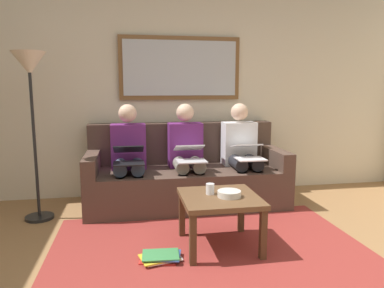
{
  "coord_description": "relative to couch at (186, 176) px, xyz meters",
  "views": [
    {
      "loc": [
        0.63,
        1.85,
        1.32
      ],
      "look_at": [
        0.0,
        -1.7,
        0.75
      ],
      "focal_mm": 33.49,
      "sensor_mm": 36.0,
      "label": 1
    }
  ],
  "objects": [
    {
      "name": "framed_mirror",
      "position": [
        0.0,
        -0.39,
        1.24
      ],
      "size": [
        1.46,
        0.05,
        0.75
      ],
      "color": "brown"
    },
    {
      "name": "standing_lamp",
      "position": [
        1.55,
        0.27,
        1.06
      ],
      "size": [
        0.32,
        0.32,
        1.66
      ],
      "color": "black",
      "rests_on": "ground_plane"
    },
    {
      "name": "person_left",
      "position": [
        -0.64,
        0.07,
        0.3
      ],
      "size": [
        0.38,
        0.58,
        1.14
      ],
      "color": "silver",
      "rests_on": "couch"
    },
    {
      "name": "laptop_white",
      "position": [
        -0.64,
        0.31,
        0.32
      ],
      "size": [
        0.3,
        0.38,
        0.16
      ],
      "color": "white"
    },
    {
      "name": "person_middle",
      "position": [
        0.0,
        0.07,
        0.3
      ],
      "size": [
        0.38,
        0.58,
        1.14
      ],
      "color": "#66236B",
      "rests_on": "couch"
    },
    {
      "name": "person_right",
      "position": [
        0.64,
        0.07,
        0.3
      ],
      "size": [
        0.38,
        0.58,
        1.14
      ],
      "color": "#66236B",
      "rests_on": "couch"
    },
    {
      "name": "area_rug",
      "position": [
        0.0,
        1.27,
        -0.31
      ],
      "size": [
        2.6,
        1.8,
        0.01
      ],
      "primitive_type": "cube",
      "color": "maroon",
      "rests_on": "ground_plane"
    },
    {
      "name": "magazine_stack",
      "position": [
        0.42,
        1.38,
        -0.28
      ],
      "size": [
        0.34,
        0.28,
        0.05
      ],
      "color": "red",
      "rests_on": "ground_plane"
    },
    {
      "name": "laptop_silver",
      "position": [
        0.0,
        0.3,
        0.32
      ],
      "size": [
        0.31,
        0.38,
        0.17
      ],
      "color": "silver"
    },
    {
      "name": "coffee_table",
      "position": [
        -0.09,
        1.22,
        0.07
      ],
      "size": [
        0.63,
        0.63,
        0.44
      ],
      "color": "brown",
      "rests_on": "ground_plane"
    },
    {
      "name": "wall_rear",
      "position": [
        0.0,
        -0.48,
        0.99
      ],
      "size": [
        6.0,
        0.12,
        2.6
      ],
      "primitive_type": "cube",
      "color": "beige",
      "rests_on": "ground_plane"
    },
    {
      "name": "cup",
      "position": [
        -0.02,
        1.16,
        0.18
      ],
      "size": [
        0.07,
        0.07,
        0.09
      ],
      "primitive_type": "cylinder",
      "color": "silver",
      "rests_on": "coffee_table"
    },
    {
      "name": "bowl",
      "position": [
        -0.16,
        1.26,
        0.16
      ],
      "size": [
        0.19,
        0.19,
        0.05
      ],
      "primitive_type": "cylinder",
      "color": "beige",
      "rests_on": "coffee_table"
    },
    {
      "name": "laptop_black",
      "position": [
        0.64,
        0.29,
        0.32
      ],
      "size": [
        0.31,
        0.4,
        0.18
      ],
      "color": "black"
    },
    {
      "name": "couch",
      "position": [
        0.0,
        0.0,
        0.0
      ],
      "size": [
        2.2,
        0.9,
        0.9
      ],
      "color": "#4C382D",
      "rests_on": "ground_plane"
    }
  ]
}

